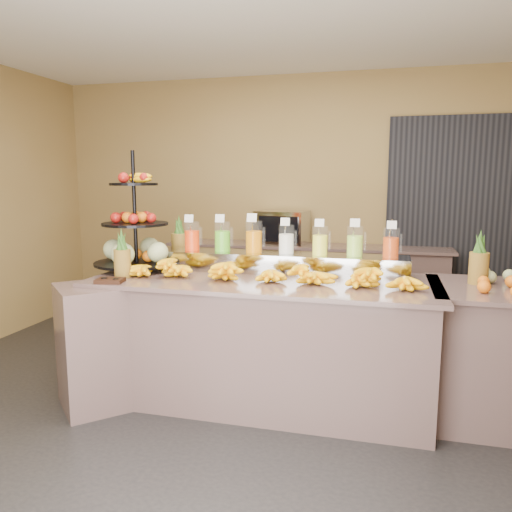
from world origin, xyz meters
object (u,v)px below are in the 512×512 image
at_px(pitcher_tray, 286,263).
at_px(fruit_stand, 141,240).
at_px(condiment_caddy, 110,281).
at_px(right_fruit_pile, 503,279).
at_px(banana_heap, 266,270).
at_px(oven_warmer, 282,227).

distance_m(pitcher_tray, fruit_stand, 1.17).
bearing_deg(condiment_caddy, right_fruit_pile, 10.21).
xyz_separation_m(banana_heap, right_fruit_pile, (1.58, 0.14, -0.01)).
bearing_deg(condiment_caddy, fruit_stand, 92.64).
bearing_deg(banana_heap, condiment_caddy, -162.38).
bearing_deg(fruit_stand, right_fruit_pile, 12.60).
height_order(right_fruit_pile, oven_warmer, oven_warmer).
height_order(fruit_stand, right_fruit_pile, fruit_stand).
bearing_deg(banana_heap, pitcher_tray, 78.02).
bearing_deg(banana_heap, oven_warmer, 98.60).
height_order(banana_heap, right_fruit_pile, right_fruit_pile).
distance_m(pitcher_tray, condiment_caddy, 1.32).
bearing_deg(fruit_stand, oven_warmer, 80.89).
distance_m(condiment_caddy, oven_warmer, 2.48).
distance_m(banana_heap, fruit_stand, 1.10).
bearing_deg(pitcher_tray, banana_heap, -101.98).
bearing_deg(oven_warmer, banana_heap, -74.89).
distance_m(pitcher_tray, oven_warmer, 1.72).
relative_size(right_fruit_pile, oven_warmer, 0.76).
relative_size(banana_heap, oven_warmer, 3.94).
height_order(fruit_stand, condiment_caddy, fruit_stand).
xyz_separation_m(right_fruit_pile, oven_warmer, (-1.89, 1.88, 0.11)).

